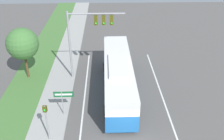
# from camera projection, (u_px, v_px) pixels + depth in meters

# --- Properties ---
(bus) EXTENTS (2.65, 12.30, 3.37)m
(bus) POSITION_uv_depth(u_px,v_px,m) (118.00, 74.00, 23.05)
(bus) COLOR #236BB7
(bus) RESTS_ON ground_plane
(signal_gantry) EXTENTS (5.41, 0.41, 7.06)m
(signal_gantry) POSITION_uv_depth(u_px,v_px,m) (87.00, 31.00, 23.56)
(signal_gantry) COLOR #939399
(signal_gantry) RESTS_ON ground_plane
(pedestrian_signal) EXTENTS (0.28, 0.34, 3.13)m
(pedestrian_signal) POSITION_uv_depth(u_px,v_px,m) (46.00, 118.00, 17.29)
(pedestrian_signal) COLOR #939399
(pedestrian_signal) RESTS_ON ground_plane
(street_sign) EXTENTS (1.61, 0.08, 2.41)m
(street_sign) POSITION_uv_depth(u_px,v_px,m) (63.00, 98.00, 19.94)
(street_sign) COLOR #939399
(street_sign) RESTS_ON ground_plane
(roadside_tree) EXTENTS (3.13, 3.13, 5.30)m
(roadside_tree) POSITION_uv_depth(u_px,v_px,m) (22.00, 44.00, 24.20)
(roadside_tree) COLOR brown
(roadside_tree) RESTS_ON grass_verge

